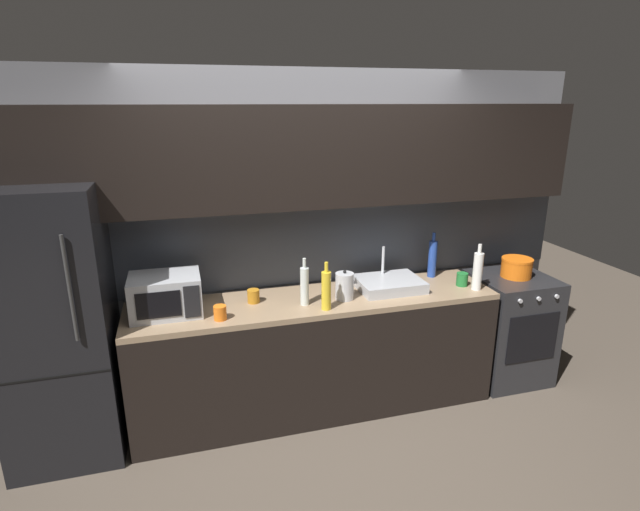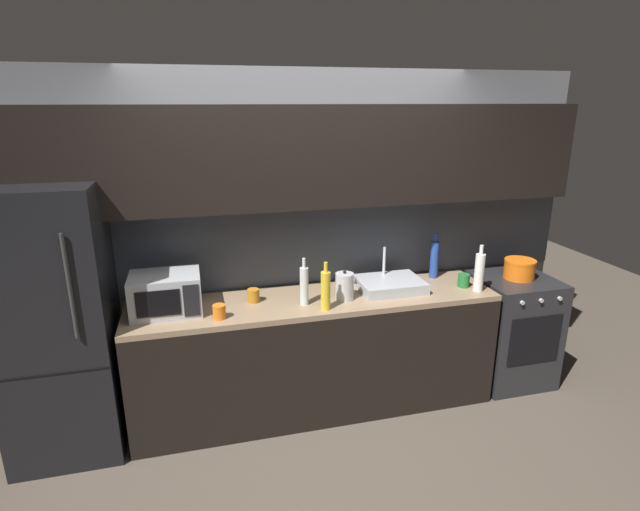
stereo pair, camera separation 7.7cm
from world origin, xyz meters
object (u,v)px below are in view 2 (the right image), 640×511
at_px(kettle, 345,286).
at_px(cooking_pot, 520,269).
at_px(wine_bottle_white, 479,272).
at_px(microwave, 166,293).
at_px(oven_range, 511,329).
at_px(mug_green, 464,280).
at_px(wine_bottle_blue, 434,259).
at_px(mug_amber, 253,296).
at_px(wine_bottle_clear, 304,285).
at_px(wine_bottle_yellow, 326,290).
at_px(mug_orange, 219,312).
at_px(refrigerator, 57,324).

relative_size(kettle, cooking_pot, 0.89).
bearing_deg(wine_bottle_white, microwave, 175.45).
bearing_deg(oven_range, mug_green, -173.68).
height_order(kettle, cooking_pot, kettle).
distance_m(kettle, wine_bottle_blue, 0.88).
bearing_deg(microwave, mug_amber, 3.05).
relative_size(wine_bottle_white, cooking_pot, 1.45).
bearing_deg(wine_bottle_clear, wine_bottle_yellow, -44.15).
bearing_deg(microwave, wine_bottle_yellow, -12.06).
xyz_separation_m(wine_bottle_yellow, wine_bottle_blue, (1.02, 0.40, 0.01)).
bearing_deg(wine_bottle_white, mug_orange, -179.47).
height_order(mug_orange, cooking_pot, cooking_pot).
relative_size(oven_range, microwave, 1.96).
bearing_deg(mug_green, mug_orange, -176.30).
bearing_deg(mug_amber, wine_bottle_clear, -22.00).
height_order(wine_bottle_blue, mug_green, wine_bottle_blue).
height_order(oven_range, mug_orange, mug_orange).
bearing_deg(mug_amber, mug_green, -3.86).
bearing_deg(wine_bottle_white, mug_amber, 172.79).
relative_size(microwave, mug_green, 4.52).
relative_size(wine_bottle_yellow, wine_bottle_blue, 0.92).
bearing_deg(oven_range, kettle, -177.58).
bearing_deg(mug_amber, mug_orange, -138.02).
bearing_deg(mug_orange, refrigerator, 170.01).
xyz_separation_m(wine_bottle_clear, mug_green, (1.27, 0.03, -0.09)).
relative_size(refrigerator, wine_bottle_clear, 5.30).
distance_m(mug_green, cooking_pot, 0.54).
bearing_deg(microwave, oven_range, -0.42).
xyz_separation_m(kettle, cooking_pot, (1.49, 0.06, -0.02)).
height_order(wine_bottle_clear, mug_green, wine_bottle_clear).
relative_size(kettle, wine_bottle_clear, 0.64).
relative_size(kettle, mug_green, 2.15).
bearing_deg(mug_orange, wine_bottle_white, 0.53).
distance_m(refrigerator, wine_bottle_white, 2.94).
bearing_deg(wine_bottle_blue, oven_range, -17.08).
bearing_deg(oven_range, wine_bottle_blue, 162.92).
xyz_separation_m(oven_range, mug_green, (-0.52, -0.06, 0.50)).
relative_size(refrigerator, mug_amber, 18.93).
height_order(oven_range, mug_green, mug_green).
bearing_deg(refrigerator, oven_range, -0.02).
height_order(wine_bottle_blue, cooking_pot, wine_bottle_blue).
xyz_separation_m(wine_bottle_white, mug_amber, (-1.67, 0.21, -0.10)).
bearing_deg(wine_bottle_white, cooking_pot, 18.86).
xyz_separation_m(refrigerator, wine_bottle_yellow, (1.73, -0.21, 0.14)).
height_order(wine_bottle_yellow, wine_bottle_blue, wine_bottle_blue).
height_order(refrigerator, mug_green, refrigerator).
bearing_deg(wine_bottle_blue, microwave, -175.07).
relative_size(refrigerator, mug_green, 17.73).
bearing_deg(cooking_pot, oven_range, -174.34).
height_order(mug_green, mug_amber, mug_green).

